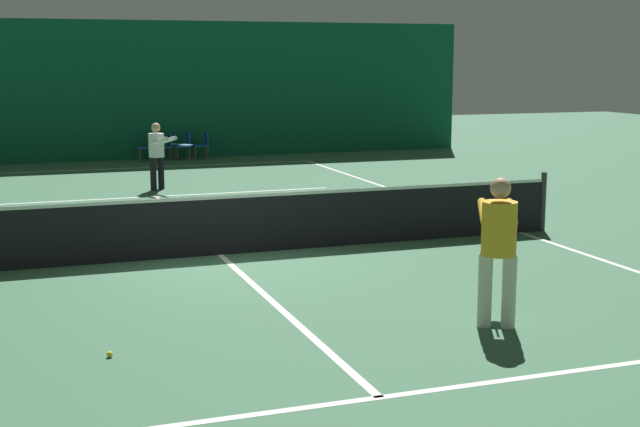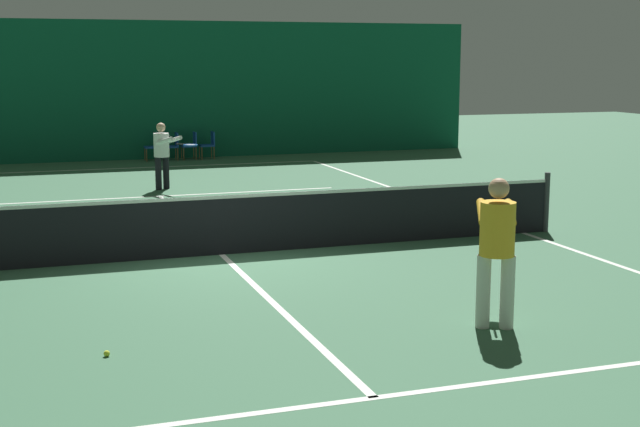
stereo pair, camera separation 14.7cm
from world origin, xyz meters
name	(u,v)px [view 2 (the right image)]	position (x,y,z in m)	size (l,w,h in m)	color
ground_plane	(222,255)	(0.00, 0.00, 0.00)	(60.00, 60.00, 0.00)	#386647
backdrop_curtain	(118,91)	(0.00, 14.07, 2.11)	(23.00, 0.12, 4.21)	#0F5138
court_line_baseline_far	(130,168)	(0.00, 11.90, 0.00)	(11.00, 0.10, 0.00)	silver
court_line_service_far	(160,196)	(0.00, 6.40, 0.00)	(8.25, 0.10, 0.00)	silver
court_line_service_near	(374,398)	(0.00, -6.40, 0.00)	(8.25, 0.10, 0.00)	silver
court_line_sideline_right	(523,233)	(5.50, 0.00, 0.00)	(0.10, 23.80, 0.00)	silver
court_line_centre	(222,254)	(0.00, 0.00, 0.00)	(0.10, 12.80, 0.00)	silver
tennis_net	(221,223)	(0.00, 0.00, 0.51)	(12.00, 0.10, 1.07)	black
player_near	(497,241)	(2.16, -4.80, 1.02)	(0.92, 1.41, 1.75)	beige
player_far	(163,151)	(0.26, 7.43, 0.92)	(1.02, 1.28, 1.58)	black
courtside_chair_0	(154,145)	(0.95, 13.52, 0.49)	(0.44, 0.44, 0.84)	brown
courtside_chair_1	(173,144)	(1.51, 13.52, 0.49)	(0.44, 0.44, 0.84)	brown
courtside_chair_2	(191,144)	(2.07, 13.52, 0.49)	(0.44, 0.44, 0.84)	brown
courtside_chair_3	(209,143)	(2.63, 13.52, 0.49)	(0.44, 0.44, 0.84)	brown
tennis_ball	(107,354)	(-2.22, -4.43, 0.03)	(0.07, 0.07, 0.07)	#D1DB33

